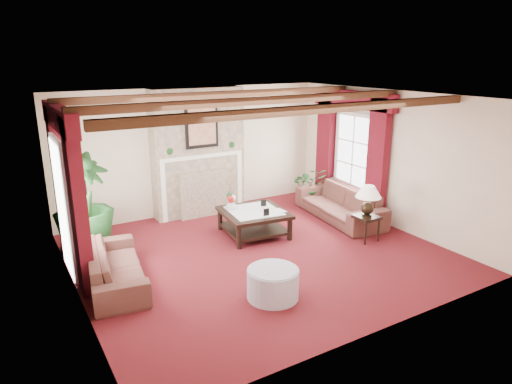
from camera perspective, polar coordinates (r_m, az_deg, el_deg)
floor at (r=8.04m, az=0.52°, el=-7.73°), size 6.00×6.00×0.00m
ceiling at (r=7.35m, az=0.58°, el=11.81°), size 6.00×6.00×0.00m
back_wall at (r=9.98m, az=-7.68°, el=5.13°), size 6.00×0.02×2.70m
left_wall at (r=6.62m, az=-22.29°, el=-1.98°), size 0.02×5.50×2.70m
right_wall at (r=9.45m, az=16.35°, el=3.95°), size 0.02×5.50×2.70m
ceiling_beams at (r=7.36m, az=0.58°, el=11.34°), size 6.00×3.00×0.12m
fireplace at (r=9.62m, az=-7.52°, el=12.83°), size 2.00×0.52×2.70m
french_door_left at (r=7.41m, az=-23.96°, el=5.97°), size 0.10×1.10×2.16m
french_door_right at (r=10.00m, az=12.40°, el=9.45°), size 0.10×1.10×2.16m
curtains_left at (r=7.37m, az=-23.49°, el=9.29°), size 0.20×2.40×2.55m
curtains_right at (r=9.88m, az=12.08°, el=11.84°), size 0.20×2.40×2.55m
sofa_left at (r=7.24m, az=-17.23°, el=-8.13°), size 2.11×1.14×0.76m
sofa_right at (r=9.76m, az=10.42°, el=-0.76°), size 2.42×1.20×0.89m
potted_palm at (r=8.55m, az=-20.57°, el=-3.68°), size 2.79×2.80×1.01m
small_plant at (r=10.63m, az=6.61°, el=0.28°), size 1.34×1.37×0.68m
coffee_table at (r=8.79m, az=-0.26°, el=-3.87°), size 1.31×1.31×0.48m
side_table at (r=8.77m, az=13.57°, el=-4.39°), size 0.52×0.52×0.48m
ottoman at (r=6.61m, az=2.13°, el=-11.38°), size 0.74×0.74×0.43m
table_lamp at (r=8.60m, az=13.82°, el=-1.03°), size 0.47×0.47×0.60m
flower_vase at (r=8.76m, az=-3.11°, el=-1.63°), size 0.22×0.23×0.19m
book at (r=8.58m, az=2.42°, el=-1.76°), size 0.20×0.07×0.26m
photo_frame_a at (r=8.41m, az=1.30°, el=-2.57°), size 0.11×0.03×0.15m
photo_frame_b at (r=8.94m, az=0.95°, el=-1.40°), size 0.11×0.06×0.14m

